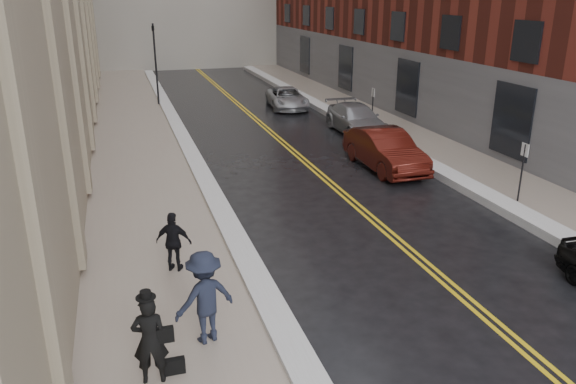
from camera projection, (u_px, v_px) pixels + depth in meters
sidewalk_left at (141, 169)px, 23.43m from camera, size 4.00×64.00×0.15m
sidewalk_right at (427, 145)px, 27.13m from camera, size 3.00×64.00×0.15m
lane_stripe_a at (297, 157)px, 25.34m from camera, size 0.12×64.00×0.01m
lane_stripe_b at (302, 157)px, 25.40m from camera, size 0.12×64.00×0.01m
snow_ridge_left at (196, 163)px, 24.04m from camera, size 0.70×60.80×0.26m
snow_ridge_right at (393, 146)px, 26.60m from camera, size 0.85×60.80×0.30m
traffic_signal at (155, 58)px, 35.55m from camera, size 0.18×0.15×5.20m
parking_sign_near at (522, 168)px, 19.19m from camera, size 0.06×0.35×2.23m
parking_sign_far at (373, 105)px, 30.00m from camera, size 0.06×0.35×2.23m
car_maroon at (385, 150)px, 23.40m from camera, size 1.81×5.04×1.65m
car_silver_near at (356, 119)px, 29.42m from camera, size 2.22×5.17×1.48m
car_silver_far at (287, 98)px, 35.73m from camera, size 2.64×4.92×1.31m
pedestrian_main at (150, 340)px, 10.25m from camera, size 0.69×0.50×1.78m
pedestrian_b at (205, 297)px, 11.46m from camera, size 1.47×1.11×2.02m
pedestrian_c at (174, 242)px, 14.48m from camera, size 1.02×0.75×1.61m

